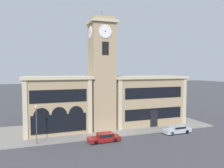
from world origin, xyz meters
name	(u,v)px	position (x,y,z in m)	size (l,w,h in m)	color
ground_plane	(112,138)	(0.00, 0.00, 0.00)	(300.00, 300.00, 0.00)	#424247
sidewalk_kerb	(101,128)	(0.00, 6.21, 0.07)	(41.48, 12.42, 0.15)	gray
clock_tower	(102,74)	(0.00, 5.30, 10.03)	(4.81, 4.81, 21.15)	tan
town_hall_left_wing	(57,104)	(-7.80, 6.80, 4.88)	(11.59, 7.87, 9.70)	tan
town_hall_right_wing	(145,100)	(9.55, 6.80, 4.81)	(15.09, 7.87, 9.57)	tan
parked_car_near	(104,137)	(-1.68, -1.42, 0.70)	(4.89, 1.94, 1.33)	maroon
parked_car_mid	(177,129)	(11.34, -1.42, 0.69)	(4.95, 1.90, 1.30)	#B2B7C1
street_lamp	(36,119)	(-11.29, 0.64, 3.83)	(0.36, 0.36, 5.58)	#4C4C51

